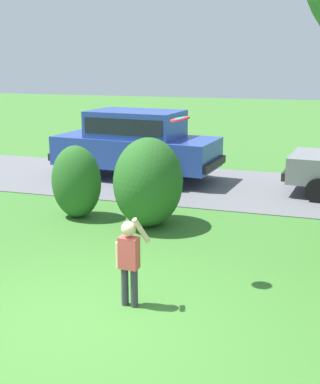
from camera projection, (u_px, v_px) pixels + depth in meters
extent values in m
plane|color=#3D752D|center=(80.00, 325.00, 6.48)|extent=(80.00, 80.00, 0.00)
cube|color=slate|center=(210.00, 186.00, 13.61)|extent=(28.00, 4.40, 0.02)
ellipsoid|color=#286023|center=(76.00, 182.00, 10.76)|extent=(1.07, 0.90, 1.55)
ellipsoid|color=#286023|center=(148.00, 182.00, 10.18)|extent=(1.37, 1.57, 1.80)
cylinder|color=black|center=(319.00, 191.00, 11.95)|extent=(0.62, 0.27, 0.60)
cube|color=black|center=(289.00, 171.00, 13.05)|extent=(0.28, 1.75, 0.20)
cube|color=#28429E|center=(136.00, 151.00, 14.27)|extent=(4.65, 2.24, 0.80)
cube|color=#28429E|center=(136.00, 124.00, 14.08)|extent=(2.61, 1.83, 0.72)
cube|color=black|center=(136.00, 124.00, 14.08)|extent=(2.41, 1.84, 0.43)
cylinder|color=black|center=(76.00, 169.00, 14.07)|extent=(0.70, 0.28, 0.68)
cylinder|color=black|center=(109.00, 158.00, 15.75)|extent=(0.70, 0.28, 0.68)
cylinder|color=black|center=(170.00, 178.00, 13.02)|extent=(0.70, 0.28, 0.68)
cylinder|color=black|center=(194.00, 165.00, 14.70)|extent=(0.70, 0.28, 0.68)
cube|color=black|center=(67.00, 152.00, 15.18)|extent=(0.28, 1.75, 0.20)
cube|color=black|center=(214.00, 164.00, 13.46)|extent=(0.28, 1.75, 0.20)
cylinder|color=#383842|center=(125.00, 286.00, 6.95)|extent=(0.10, 0.10, 0.55)
cylinder|color=#383842|center=(134.00, 288.00, 6.90)|extent=(0.10, 0.10, 0.55)
cube|color=#DB4C4C|center=(129.00, 253.00, 6.80)|extent=(0.27, 0.18, 0.44)
sphere|color=beige|center=(129.00, 229.00, 6.72)|extent=(0.20, 0.20, 0.20)
cylinder|color=beige|center=(141.00, 230.00, 6.71)|extent=(0.21, 0.23, 0.39)
cylinder|color=beige|center=(118.00, 255.00, 6.87)|extent=(0.07, 0.07, 0.36)
cylinder|color=red|center=(180.00, 119.00, 7.17)|extent=(0.28, 0.28, 0.10)
cylinder|color=#1EB7B2|center=(180.00, 119.00, 7.17)|extent=(0.16, 0.16, 0.07)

